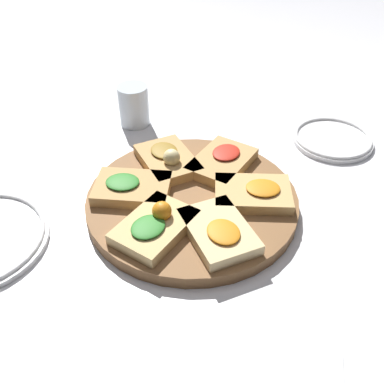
{
  "coord_description": "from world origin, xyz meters",
  "views": [
    {
      "loc": [
        -0.09,
        -0.65,
        0.57
      ],
      "look_at": [
        0.0,
        0.0,
        0.04
      ],
      "focal_mm": 42.0,
      "sensor_mm": 36.0,
      "label": 1
    }
  ],
  "objects_px": {
    "plate_right": "(333,139)",
    "napkin_stack": "(302,372)",
    "water_glass": "(134,106)",
    "serving_board": "(192,201)"
  },
  "relations": [
    {
      "from": "plate_right",
      "to": "napkin_stack",
      "type": "distance_m",
      "value": 0.6
    },
    {
      "from": "water_glass",
      "to": "napkin_stack",
      "type": "bearing_deg",
      "value": -74.36
    },
    {
      "from": "serving_board",
      "to": "napkin_stack",
      "type": "relative_size",
      "value": 3.7
    },
    {
      "from": "serving_board",
      "to": "water_glass",
      "type": "height_order",
      "value": "water_glass"
    },
    {
      "from": "serving_board",
      "to": "water_glass",
      "type": "distance_m",
      "value": 0.35
    },
    {
      "from": "plate_right",
      "to": "water_glass",
      "type": "distance_m",
      "value": 0.48
    },
    {
      "from": "serving_board",
      "to": "napkin_stack",
      "type": "bearing_deg",
      "value": -74.68
    },
    {
      "from": "plate_right",
      "to": "napkin_stack",
      "type": "height_order",
      "value": "plate_right"
    },
    {
      "from": "water_glass",
      "to": "napkin_stack",
      "type": "xyz_separation_m",
      "value": [
        0.19,
        -0.69,
        -0.05
      ]
    },
    {
      "from": "serving_board",
      "to": "plate_right",
      "type": "relative_size",
      "value": 2.2
    }
  ]
}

